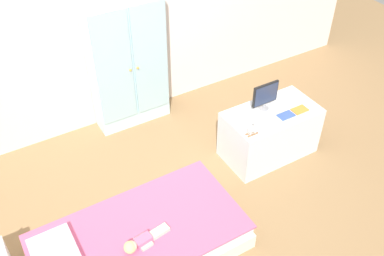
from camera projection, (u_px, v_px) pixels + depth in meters
ground_plane at (188, 206)px, 3.92m from camera, size 10.00×10.00×0.02m
back_wall at (104, 1)px, 4.09m from camera, size 6.40×0.05×2.70m
bed at (140, 241)px, 3.46m from camera, size 1.65×0.88×0.27m
doll at (138, 243)px, 3.24m from camera, size 0.39×0.14×0.10m
wardrobe at (128, 62)px, 4.40m from camera, size 0.79×0.29×1.48m
tv_stand at (269, 133)px, 4.29m from camera, size 0.91×0.50×0.53m
tv_monitor at (265, 95)px, 4.06m from camera, size 0.28×0.10×0.28m
rocking_horse_toy at (253, 128)px, 3.83m from camera, size 0.11×0.04×0.13m
book_blue at (286, 115)px, 4.07m from camera, size 0.16×0.10×0.01m
book_orange at (300, 110)px, 4.13m from camera, size 0.15×0.10×0.01m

